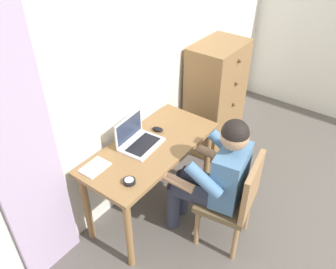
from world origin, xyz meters
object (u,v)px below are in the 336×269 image
(person_seated, at_px, (215,174))
(laptop, at_px, (138,139))
(desk, at_px, (151,157))
(desk_clock, at_px, (129,181))
(dresser, at_px, (215,98))
(computer_mouse, at_px, (158,129))
(notebook_pad, at_px, (95,167))
(chair, at_px, (235,199))

(person_seated, height_order, laptop, person_seated)
(desk, relative_size, desk_clock, 13.56)
(dresser, xyz_separation_m, person_seated, (-1.09, -0.63, 0.06))
(person_seated, relative_size, computer_mouse, 11.84)
(dresser, distance_m, laptop, 1.25)
(person_seated, height_order, notebook_pad, person_seated)
(notebook_pad, bearing_deg, dresser, -4.02)
(person_seated, bearing_deg, dresser, 30.00)
(desk, bearing_deg, laptop, 114.04)
(person_seated, xyz_separation_m, desk_clock, (-0.52, 0.40, 0.09))
(dresser, bearing_deg, laptop, 179.33)
(desk, xyz_separation_m, chair, (0.13, -0.73, -0.14))
(chair, height_order, desk_clock, chair)
(computer_mouse, bearing_deg, desk_clock, -171.42)
(dresser, distance_m, person_seated, 1.26)
(desk, distance_m, computer_mouse, 0.26)
(desk, distance_m, laptop, 0.20)
(desk, bearing_deg, person_seated, -79.40)
(dresser, xyz_separation_m, laptop, (-1.24, 0.01, 0.19))
(dresser, xyz_separation_m, chair, (-1.07, -0.81, -0.12))
(person_seated, height_order, desk_clock, person_seated)
(dresser, xyz_separation_m, desk_clock, (-1.62, -0.23, 0.15))
(chair, bearing_deg, computer_mouse, 84.87)
(person_seated, relative_size, notebook_pad, 5.64)
(person_seated, bearing_deg, chair, -81.71)
(person_seated, relative_size, desk_clock, 13.16)
(desk, height_order, desk_clock, desk_clock)
(laptop, bearing_deg, desk_clock, -146.96)
(desk, height_order, person_seated, person_seated)
(laptop, xyz_separation_m, notebook_pad, (-0.41, 0.07, -0.05))
(laptop, bearing_deg, notebook_pad, 170.90)
(dresser, xyz_separation_m, notebook_pad, (-1.65, 0.08, 0.14))
(dresser, relative_size, chair, 1.40)
(dresser, bearing_deg, desk_clock, -171.89)
(chair, distance_m, person_seated, 0.26)
(computer_mouse, distance_m, desk_clock, 0.66)
(computer_mouse, bearing_deg, person_seated, -110.72)
(laptop, relative_size, computer_mouse, 3.60)
(desk, height_order, notebook_pad, notebook_pad)
(desk, xyz_separation_m, computer_mouse, (0.20, 0.09, 0.13))
(chair, relative_size, laptop, 2.41)
(laptop, height_order, desk_clock, laptop)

